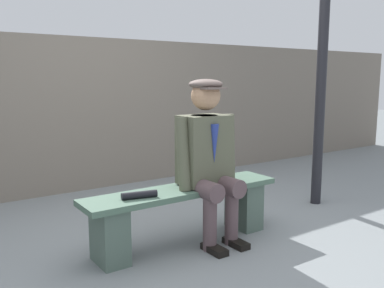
# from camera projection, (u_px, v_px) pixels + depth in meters

# --- Properties ---
(ground_plane) EXTENTS (30.00, 30.00, 0.00)m
(ground_plane) POSITION_uv_depth(u_px,v_px,m) (184.00, 243.00, 3.42)
(ground_plane) COLOR gray
(bench) EXTENTS (1.68, 0.36, 0.46)m
(bench) POSITION_uv_depth(u_px,v_px,m) (184.00, 209.00, 3.37)
(bench) COLOR #496655
(bench) RESTS_ON ground
(seated_man) EXTENTS (0.57, 0.54, 1.33)m
(seated_man) POSITION_uv_depth(u_px,v_px,m) (208.00, 153.00, 3.37)
(seated_man) COLOR #545642
(seated_man) RESTS_ON ground
(rolled_magazine) EXTENTS (0.27, 0.11, 0.05)m
(rolled_magazine) POSITION_uv_depth(u_px,v_px,m) (139.00, 195.00, 3.06)
(rolled_magazine) COLOR black
(rolled_magazine) RESTS_ON bench
(stadium_wall) EXTENTS (12.00, 0.24, 1.81)m
(stadium_wall) POSITION_uv_depth(u_px,v_px,m) (85.00, 114.00, 5.03)
(stadium_wall) COLOR slate
(stadium_wall) RESTS_ON ground
(lamp_post) EXTENTS (0.25, 0.25, 3.17)m
(lamp_post) POSITION_uv_depth(u_px,v_px,m) (324.00, 12.00, 4.20)
(lamp_post) COLOR black
(lamp_post) RESTS_ON ground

